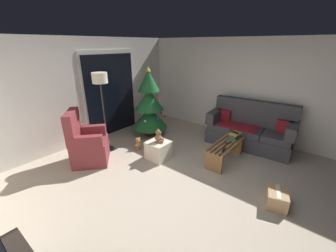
# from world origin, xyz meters

# --- Properties ---
(ground_plane) EXTENTS (7.00, 7.00, 0.00)m
(ground_plane) POSITION_xyz_m (0.00, 0.00, 0.00)
(ground_plane) COLOR #B2A38E
(wall_back) EXTENTS (5.72, 0.12, 2.50)m
(wall_back) POSITION_xyz_m (0.00, 3.06, 1.25)
(wall_back) COLOR silver
(wall_back) RESTS_ON ground
(wall_right) EXTENTS (0.12, 6.00, 2.50)m
(wall_right) POSITION_xyz_m (2.86, 0.00, 1.25)
(wall_right) COLOR silver
(wall_right) RESTS_ON ground
(patio_door_frame) EXTENTS (1.60, 0.02, 2.20)m
(patio_door_frame) POSITION_xyz_m (0.80, 2.99, 1.10)
(patio_door_frame) COLOR silver
(patio_door_frame) RESTS_ON ground
(patio_door_glass) EXTENTS (1.50, 0.02, 2.10)m
(patio_door_glass) POSITION_xyz_m (0.80, 2.97, 1.05)
(patio_door_glass) COLOR black
(patio_door_glass) RESTS_ON ground
(couch) EXTENTS (0.92, 1.99, 1.08)m
(couch) POSITION_xyz_m (2.32, -0.28, 0.40)
(couch) COLOR #3D3D42
(couch) RESTS_ON ground
(coffee_table) EXTENTS (1.10, 0.40, 0.41)m
(coffee_table) POSITION_xyz_m (1.25, -0.15, 0.27)
(coffee_table) COLOR olive
(coffee_table) RESTS_ON ground
(remote_graphite) EXTENTS (0.16, 0.12, 0.02)m
(remote_graphite) POSITION_xyz_m (1.29, -0.19, 0.42)
(remote_graphite) COLOR #333338
(remote_graphite) RESTS_ON coffee_table
(remote_black) EXTENTS (0.16, 0.08, 0.02)m
(remote_black) POSITION_xyz_m (0.95, -0.25, 0.42)
(remote_black) COLOR black
(remote_black) RESTS_ON coffee_table
(book_stack) EXTENTS (0.29, 0.22, 0.14)m
(book_stack) POSITION_xyz_m (1.59, -0.19, 0.48)
(book_stack) COLOR #337042
(book_stack) RESTS_ON coffee_table
(cell_phone) EXTENTS (0.11, 0.16, 0.01)m
(cell_phone) POSITION_xyz_m (1.59, -0.21, 0.56)
(cell_phone) COLOR black
(cell_phone) RESTS_ON book_stack
(christmas_tree) EXTENTS (0.94, 0.94, 1.82)m
(christmas_tree) POSITION_xyz_m (1.29, 2.05, 0.81)
(christmas_tree) COLOR #4C1E19
(christmas_tree) RESTS_ON ground
(armchair) EXTENTS (0.97, 0.97, 1.13)m
(armchair) POSITION_xyz_m (-0.58, 2.06, 0.40)
(armchair) COLOR maroon
(armchair) RESTS_ON ground
(floor_lamp) EXTENTS (0.32, 0.32, 1.78)m
(floor_lamp) POSITION_xyz_m (0.01, 2.23, 1.51)
(floor_lamp) COLOR #2D2D30
(floor_lamp) RESTS_ON ground
(ottoman) EXTENTS (0.44, 0.44, 0.39)m
(ottoman) POSITION_xyz_m (0.45, 1.01, 0.20)
(ottoman) COLOR beige
(ottoman) RESTS_ON ground
(teddy_bear_chestnut) EXTENTS (0.21, 0.22, 0.29)m
(teddy_bear_chestnut) POSITION_xyz_m (0.46, 1.00, 0.52)
(teddy_bear_chestnut) COLOR brown
(teddy_bear_chestnut) RESTS_ON ottoman
(teddy_bear_honey_by_tree) EXTENTS (0.21, 0.21, 0.29)m
(teddy_bear_honey_by_tree) POSITION_xyz_m (0.49, 1.68, 0.12)
(teddy_bear_honey_by_tree) COLOR tan
(teddy_bear_honey_by_tree) RESTS_ON ground
(cardboard_box_taped_mid_floor) EXTENTS (0.47, 0.39, 0.25)m
(cardboard_box_taped_mid_floor) POSITION_xyz_m (0.54, -1.36, 0.12)
(cardboard_box_taped_mid_floor) COLOR tan
(cardboard_box_taped_mid_floor) RESTS_ON ground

